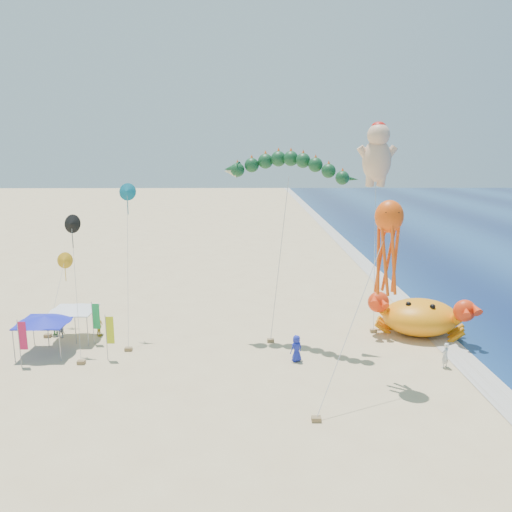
{
  "coord_description": "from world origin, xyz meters",
  "views": [
    {
      "loc": [
        -2.49,
        -32.87,
        13.84
      ],
      "look_at": [
        -2.0,
        2.0,
        6.5
      ],
      "focal_mm": 35.0,
      "sensor_mm": 36.0,
      "label": 1
    }
  ],
  "objects": [
    {
      "name": "crab_inflatable",
      "position": [
        10.63,
        3.32,
        1.49
      ],
      "size": [
        7.72,
        6.44,
        3.38
      ],
      "color": "orange",
      "rests_on": "ground"
    },
    {
      "name": "canopy_white",
      "position": [
        -15.59,
        2.76,
        2.44
      ],
      "size": [
        3.41,
        3.41,
        2.71
      ],
      "color": "gray",
      "rests_on": "ground"
    },
    {
      "name": "canopy_blue",
      "position": [
        -16.72,
        0.25,
        2.44
      ],
      "size": [
        3.65,
        3.65,
        2.71
      ],
      "color": "gray",
      "rests_on": "ground"
    },
    {
      "name": "cherub_kite",
      "position": [
        7.98,
        8.43,
        13.72
      ],
      "size": [
        2.36,
        5.85,
        16.18
      ],
      "color": "#E6B28C",
      "rests_on": "ground"
    },
    {
      "name": "octopus_kite",
      "position": [
        5.62,
        -4.26,
        8.71
      ],
      "size": [
        5.73,
        5.88,
        11.09
      ],
      "color": "#FB500D",
      "rests_on": "ground"
    },
    {
      "name": "dragon_kite",
      "position": [
        0.21,
        2.84,
        12.48
      ],
      "size": [
        9.48,
        4.53,
        13.54
      ],
      "color": "#0F3A1E",
      "rests_on": "ground"
    },
    {
      "name": "feather_flags",
      "position": [
        -15.91,
        -0.21,
        2.01
      ],
      "size": [
        9.53,
        3.89,
        3.2
      ],
      "color": "gray",
      "rests_on": "ground"
    },
    {
      "name": "beachgoers",
      "position": [
        -10.09,
        1.7,
        0.87
      ],
      "size": [
        28.66,
        7.06,
        1.82
      ],
      "color": "#1C26A4",
      "rests_on": "ground"
    },
    {
      "name": "foam_strip",
      "position": [
        12.0,
        0.0,
        0.01
      ],
      "size": [
        320.0,
        320.0,
        0.0
      ],
      "primitive_type": "plane",
      "color": "silver",
      "rests_on": "ground"
    },
    {
      "name": "small_kites",
      "position": [
        -14.38,
        3.49,
        7.54
      ],
      "size": [
        7.11,
        8.51,
        11.58
      ],
      "color": "orange",
      "rests_on": "ground"
    },
    {
      "name": "ground",
      "position": [
        0.0,
        0.0,
        0.0
      ],
      "size": [
        320.0,
        320.0,
        0.0
      ],
      "primitive_type": "plane",
      "color": "#D1B784",
      "rests_on": "ground"
    }
  ]
}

